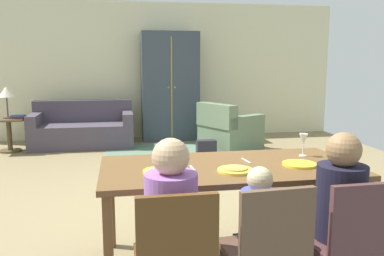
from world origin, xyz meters
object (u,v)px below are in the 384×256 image
Objects in this scene: person_man at (171,238)px; dining_chair_child at (268,248)px; plate_near_man at (161,171)px; book_lower at (17,118)px; handbag at (206,148)px; armoire at (170,86)px; wine_glass at (303,140)px; dining_chair_man at (175,256)px; side_table at (9,130)px; dining_chair_woman at (352,241)px; plate_near_woman at (299,164)px; armchair at (228,131)px; dining_table at (228,174)px; person_child at (256,245)px; book_upper at (18,116)px; person_woman at (336,226)px; table_lamp at (6,93)px; plate_near_child at (235,170)px; couch at (83,130)px.

dining_chair_child is at bearing -18.52° from person_man.
book_lower is (-1.99, 4.47, -0.18)m from plate_near_man.
armoire is at bearing 104.40° from handbag.
wine_glass is at bearing 14.11° from plate_near_man.
side_table is (-2.15, 5.22, -0.11)m from dining_chair_man.
armoire reaches higher than dining_chair_woman.
plate_near_woman is 5.18m from armoire.
dining_chair_child is at bearing -102.73° from armchair.
plate_near_woman reaches higher than dining_table.
person_child is (-0.52, -0.55, -0.34)m from plate_near_woman.
armoire reaches higher than wine_glass.
plate_near_man is at bearing -66.08° from book_upper.
side_table is 0.27m from book_lower.
person_woman is 5.99m from table_lamp.
dining_chair_man is (-1.03, -0.72, -0.28)m from plate_near_woman.
dining_chair_woman is (0.52, -0.17, 0.06)m from person_child.
plate_near_child is 3.78m from handbag.
armoire is 3.89× the size of table_lamp.
book_lower is (-2.51, 5.18, 0.10)m from dining_chair_child.
table_lamp is at bearing 113.06° from person_man.
dining_chair_woman reaches higher than book_upper.
plate_near_child is at bearing 128.90° from dining_chair_woman.
dining_chair_child is (0.01, -0.64, -0.28)m from plate_near_child.
dining_chair_child reaches higher than dining_table.
dining_chair_woman is (0.00, -0.72, -0.28)m from plate_near_woman.
couch is at bearing 99.84° from dining_chair_man.
wine_glass is 0.21× the size of dining_chair_man.
couch is at bearing 101.25° from plate_near_man.
person_woman is 5.97m from side_table.
couch is 3.10× the size of side_table.
person_child is at bearing 18.29° from dining_chair_man.
plate_near_woman is at bearing -54.73° from side_table.
book_upper is at bearing 121.12° from person_woman.
handbag is at bearing 80.47° from dining_table.
person_child is 5.71m from side_table.
side_table is at bearing 121.21° from dining_table.
dining_chair_man is at bearing -170.37° from person_woman.
plate_near_man is 5.24m from armoire.
dining_chair_man is 0.48× the size of couch.
person_woman reaches higher than dining_chair_man.
armoire reaches higher than dining_table.
person_child is 4.21m from handbag.
couch reaches higher than handbag.
table_lamp reaches higher than person_man.
side_table is at bearing 113.06° from person_man.
armoire reaches higher than handbag.
wine_glass is at bearing 60.29° from plate_near_woman.
dining_chair_woman is 6.00m from book_lower.
person_woman is 0.96× the size of armchair.
plate_near_woman reaches higher than book_lower.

